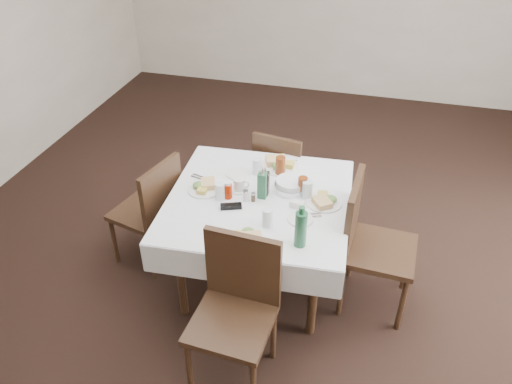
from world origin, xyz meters
TOP-DOWN VIEW (x-y plane):
  - ground_plane at (0.00, 0.00)m, footprint 7.00×7.00m
  - room_shell at (0.00, 0.00)m, footprint 6.04×7.04m
  - dining_table at (-0.20, -0.24)m, footprint 1.34×1.34m
  - chair_north at (-0.20, 0.53)m, footprint 0.49×0.49m
  - chair_south at (-0.12, -1.03)m, footprint 0.49×0.49m
  - chair_east at (0.58, -0.25)m, footprint 0.51×0.51m
  - chair_west at (-1.03, -0.25)m, footprint 0.53×0.53m
  - meal_north at (-0.15, 0.19)m, footprint 0.29×0.29m
  - meal_south at (-0.15, -0.69)m, footprint 0.23×0.23m
  - meal_east at (0.26, -0.19)m, footprint 0.25×0.25m
  - meal_west at (-0.60, -0.24)m, footprint 0.24×0.24m
  - side_plate_a at (-0.43, 0.01)m, footprint 0.18×0.18m
  - side_plate_b at (0.13, -0.41)m, footprint 0.17×0.17m
  - water_n at (-0.29, 0.06)m, footprint 0.07×0.07m
  - water_s at (-0.06, -0.52)m, footprint 0.07×0.07m
  - water_e at (0.13, -0.15)m, footprint 0.07×0.07m
  - water_w at (-0.45, -0.32)m, footprint 0.07×0.07m
  - iced_tea_a at (-0.12, 0.09)m, footprint 0.07×0.07m
  - iced_tea_b at (0.09, -0.12)m, footprint 0.07×0.07m
  - bread_basket at (0.00, -0.08)m, footprint 0.24×0.24m
  - oil_cruet_dark at (-0.17, -0.18)m, footprint 0.05×0.05m
  - oil_cruet_green at (-0.17, -0.22)m, footprint 0.06×0.06m
  - ketchup_bottle at (-0.40, -0.29)m, footprint 0.06×0.06m
  - salt_shaker at (-0.27, -0.30)m, footprint 0.04×0.04m
  - pepper_shaker at (-0.22, -0.29)m, footprint 0.03×0.03m
  - coffee_mug at (-0.35, -0.18)m, footprint 0.14×0.13m
  - sunglasses at (-0.35, -0.40)m, footprint 0.15×0.10m
  - green_bottle at (0.18, -0.66)m, footprint 0.07×0.07m
  - sugar_caddy at (0.08, -0.28)m, footprint 0.10×0.07m
  - cutlery_n at (-0.08, 0.23)m, footprint 0.10×0.20m
  - cutlery_s at (-0.31, -0.71)m, footprint 0.06×0.16m
  - cutlery_e at (0.17, -0.36)m, footprint 0.19×0.11m
  - cutlery_w at (-0.66, -0.12)m, footprint 0.19×0.09m

SIDE VIEW (x-z plane):
  - ground_plane at x=0.00m, z-range 0.00..0.00m
  - chair_north at x=-0.20m, z-range 0.06..0.95m
  - chair_west at x=-1.03m, z-range 0.07..0.99m
  - chair_south at x=-0.12m, z-range 0.07..1.06m
  - chair_east at x=0.58m, z-range 0.07..1.08m
  - dining_table at x=-0.20m, z-range 0.30..1.06m
  - cutlery_s at x=-0.31m, z-range 0.76..0.77m
  - cutlery_e at x=0.17m, z-range 0.76..0.77m
  - cutlery_w at x=-0.66m, z-range 0.76..0.77m
  - cutlery_n at x=-0.08m, z-range 0.76..0.77m
  - side_plate_b at x=0.13m, z-range 0.76..0.77m
  - side_plate_a at x=-0.43m, z-range 0.76..0.78m
  - sunglasses at x=-0.35m, z-range 0.76..0.79m
  - meal_south at x=-0.15m, z-range 0.76..0.81m
  - meal_west at x=-0.60m, z-range 0.76..0.81m
  - meal_east at x=0.26m, z-range 0.76..0.81m
  - meal_north at x=-0.15m, z-range 0.76..0.82m
  - sugar_caddy at x=0.08m, z-range 0.76..0.81m
  - pepper_shaker at x=-0.22m, z-range 0.76..0.83m
  - bread_basket at x=0.00m, z-range 0.76..0.84m
  - coffee_mug at x=-0.35m, z-range 0.76..0.85m
  - salt_shaker at x=-0.27m, z-range 0.76..0.85m
  - ketchup_bottle at x=-0.40m, z-range 0.76..0.89m
  - water_n at x=-0.29m, z-range 0.76..0.89m
  - water_w at x=-0.45m, z-range 0.76..0.89m
  - water_s at x=-0.06m, z-range 0.76..0.89m
  - water_e at x=0.13m, z-range 0.76..0.89m
  - iced_tea_b at x=0.09m, z-range 0.76..0.90m
  - iced_tea_a at x=-0.12m, z-range 0.76..0.91m
  - oil_cruet_dark at x=-0.17m, z-range 0.75..0.97m
  - oil_cruet_green at x=-0.17m, z-range 0.74..0.99m
  - green_bottle at x=0.18m, z-range 0.75..1.03m
  - room_shell at x=0.00m, z-range 0.31..3.11m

